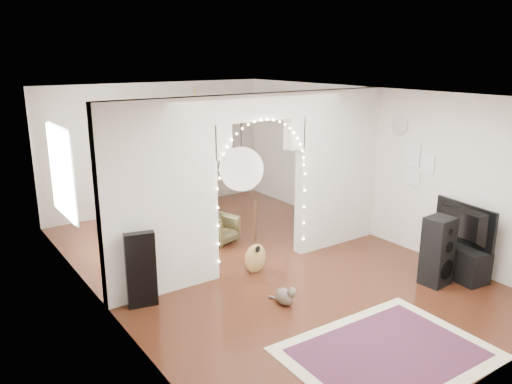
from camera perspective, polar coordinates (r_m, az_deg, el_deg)
floor at (r=8.11m, az=0.34°, el=-8.16°), size 7.50×7.50×0.00m
ceiling at (r=7.46m, az=0.37°, el=11.23°), size 5.00×7.50×0.02m
wall_back at (r=10.88m, az=-11.20°, el=5.09°), size 5.00×0.02×2.70m
wall_front at (r=5.24m, az=25.03°, el=-7.29°), size 5.00×0.02×2.70m
wall_left at (r=6.60m, az=-17.64°, el=-2.00°), size 0.02×7.50×2.70m
wall_right at (r=9.31m, az=13.03°, el=3.27°), size 0.02×7.50×2.70m
divider_wall at (r=7.66m, az=0.35°, el=1.66°), size 5.00×0.20×2.70m
fairy_lights at (r=7.52m, az=0.93°, el=2.40°), size 1.64×0.04×1.60m
window at (r=8.26m, az=-21.38°, el=2.15°), size 0.04×1.20×1.40m
wall_clock at (r=8.79m, az=16.14°, el=7.33°), size 0.03×0.31×0.31m
picture_frames at (r=8.64m, az=17.89°, el=3.02°), size 0.02×0.50×0.70m
paper_lantern at (r=4.49m, az=-1.68°, el=2.64°), size 0.40×0.40×0.40m
ceiling_fan at (r=9.18m, az=-6.99°, el=10.02°), size 1.10×1.10×0.30m
area_rug at (r=6.08m, az=14.85°, el=-17.33°), size 2.30×1.76×0.02m
guitar_case at (r=6.80m, az=-13.01°, el=-8.68°), size 0.41×0.22×1.03m
acoustic_guitar at (r=7.63m, az=-0.08°, el=-6.28°), size 0.41×0.27×0.97m
tabby_cat at (r=6.84m, az=3.36°, el=-11.77°), size 0.26×0.46×0.30m
floor_speaker at (r=7.71m, az=20.05°, el=-6.38°), size 0.42×0.37×1.02m
media_console at (r=8.21m, az=21.83°, el=-7.15°), size 0.54×1.05×0.50m
tv at (r=8.02m, az=22.23°, el=-3.45°), size 0.30×1.08×0.62m
bookcase at (r=10.89m, az=-8.77°, el=2.29°), size 1.62×0.78×1.61m
dining_table at (r=9.20m, az=-11.16°, el=-1.07°), size 1.28×0.93×0.76m
flower_vase at (r=9.15m, az=-11.22°, el=-0.05°), size 0.20×0.20×0.19m
dining_chair_left at (r=8.81m, az=-6.33°, el=-4.51°), size 0.59×0.60×0.52m
dining_chair_right at (r=8.94m, az=-4.09°, el=-4.23°), size 0.66×0.67×0.49m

